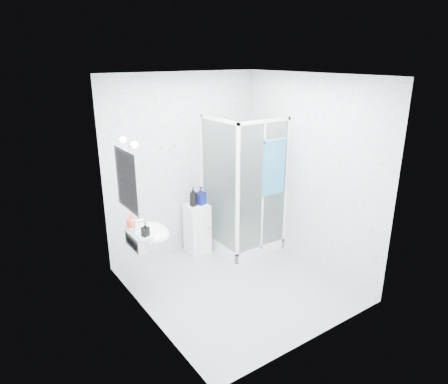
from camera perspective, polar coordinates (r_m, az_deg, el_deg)
room at (r=4.74m, az=1.92°, el=0.47°), size 2.40×2.60×2.60m
shower_enclosure at (r=5.99m, az=2.60°, el=-4.19°), size 0.90×0.95×2.00m
wall_basin at (r=4.83m, az=-10.89°, el=-5.94°), size 0.46×0.56×0.35m
mirror at (r=4.52m, az=-13.73°, el=1.63°), size 0.02×0.60×0.70m
vanity_lights at (r=4.43m, az=-13.56°, el=6.93°), size 0.10×0.40×0.08m
wall_hooks at (r=5.56m, az=-7.93°, el=6.51°), size 0.23×0.06×0.03m
storage_cabinet at (r=5.93m, az=-3.83°, el=-5.23°), size 0.32×0.34×0.75m
hand_towel at (r=5.54m, az=7.14°, el=3.79°), size 0.37×0.05×0.79m
shampoo_bottle_a at (r=5.70m, az=-4.44°, el=-0.66°), size 0.14×0.14×0.29m
shampoo_bottle_b at (r=5.77m, az=-3.33°, el=-0.50°), size 0.15×0.15×0.27m
soap_dispenser_orange at (r=4.89m, az=-13.15°, el=-4.02°), size 0.14×0.14×0.15m
soap_dispenser_black at (r=4.60m, az=-11.19°, el=-5.27°), size 0.09×0.10×0.16m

